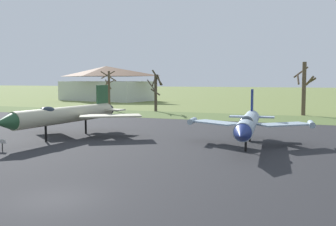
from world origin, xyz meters
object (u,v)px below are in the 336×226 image
info_placard_rear_center (2,143)px  visitor_building (106,84)px  jet_fighter_rear_center (65,115)px  jet_fighter_front_right (248,124)px

info_placard_rear_center → visitor_building: (-33.51, 71.03, 3.96)m
info_placard_rear_center → visitor_building: bearing=115.3°
jet_fighter_rear_center → info_placard_rear_center: (-0.25, -7.73, -1.67)m
info_placard_rear_center → visitor_building: visitor_building is taller
jet_fighter_rear_center → visitor_building: visitor_building is taller
jet_fighter_front_right → jet_fighter_rear_center: bearing=-175.4°
jet_fighter_rear_center → jet_fighter_front_right: bearing=4.6°
info_placard_rear_center → jet_fighter_front_right: bearing=27.5°
jet_fighter_rear_center → visitor_building: (-33.77, 63.30, 2.29)m
jet_fighter_front_right → info_placard_rear_center: bearing=-152.5°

